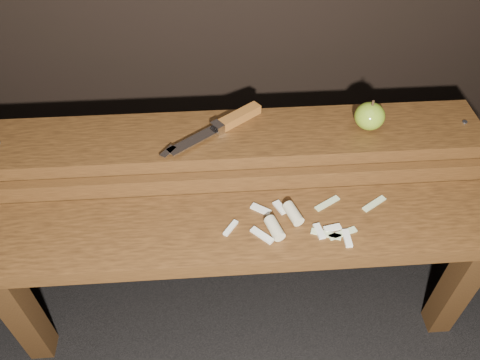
{
  "coord_description": "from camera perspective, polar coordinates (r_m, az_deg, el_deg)",
  "views": [
    {
      "loc": [
        -0.05,
        -0.69,
        1.23
      ],
      "look_at": [
        0.0,
        0.06,
        0.45
      ],
      "focal_mm": 35.0,
      "sensor_mm": 36.0,
      "label": 1
    }
  ],
  "objects": [
    {
      "name": "ground",
      "position": [
        1.41,
        0.17,
        -14.63
      ],
      "size": [
        60.0,
        60.0,
        0.0
      ],
      "primitive_type": "plane",
      "color": "black"
    },
    {
      "name": "bench_front_tier",
      "position": [
        1.08,
        0.45,
        -8.24
      ],
      "size": [
        1.2,
        0.2,
        0.42
      ],
      "color": "#351F0D",
      "rests_on": "ground"
    },
    {
      "name": "bench_rear_tier",
      "position": [
        1.18,
        -0.35,
        2.48
      ],
      "size": [
        1.2,
        0.21,
        0.5
      ],
      "color": "#351F0D",
      "rests_on": "ground"
    },
    {
      "name": "apple",
      "position": [
        1.16,
        15.53,
        7.51
      ],
      "size": [
        0.07,
        0.07,
        0.08
      ],
      "color": "olive",
      "rests_on": "bench_rear_tier"
    },
    {
      "name": "knife",
      "position": [
        1.14,
        -1.47,
        7.03
      ],
      "size": [
        0.24,
        0.18,
        0.03
      ],
      "color": "brown",
      "rests_on": "bench_rear_tier"
    },
    {
      "name": "apple_scraps",
      "position": [
        1.03,
        6.44,
        -5.03
      ],
      "size": [
        0.38,
        0.15,
        0.03
      ],
      "color": "beige",
      "rests_on": "bench_front_tier"
    }
  ]
}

